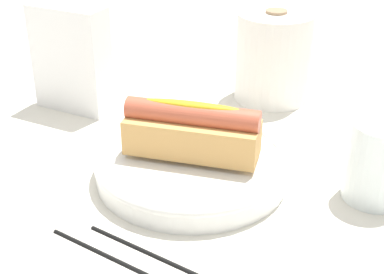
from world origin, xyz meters
name	(u,v)px	position (x,y,z in m)	size (l,w,h in m)	color
ground_plane	(176,183)	(0.00, 0.00, 0.00)	(2.40, 2.40, 0.00)	silver
serving_bowl	(192,164)	(0.01, 0.02, 0.02)	(0.23, 0.23, 0.03)	white
hotdog_front	(192,131)	(0.01, 0.02, 0.06)	(0.15, 0.06, 0.06)	tan
water_glass	(378,166)	(0.22, 0.01, 0.04)	(0.07, 0.07, 0.09)	white
paper_towel_roll	(273,57)	(0.09, 0.26, 0.07)	(0.11, 0.11, 0.13)	white
napkin_box	(71,59)	(-0.19, 0.17, 0.07)	(0.11, 0.04, 0.15)	white
chopstick_near	(182,267)	(0.03, -0.14, 0.00)	(0.01, 0.01, 0.22)	black
chopstick_far	(147,272)	(0.00, -0.15, 0.00)	(0.01, 0.01, 0.22)	black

